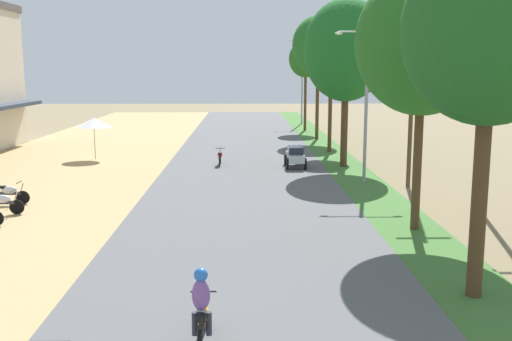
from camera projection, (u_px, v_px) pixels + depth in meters
The scene contains 16 objects.
parked_motorbike_third at pixel (1, 202), 22.91m from camera, with size 1.80×0.54×0.94m.
parked_motorbike_fourth at pixel (8, 193), 24.61m from camera, with size 1.80×0.54×0.94m.
vendor_umbrella at pixel (94, 123), 36.75m from camera, with size 2.20×2.20×2.52m.
median_tree_nearest at pixel (490, 31), 13.69m from camera, with size 4.04×4.04×8.60m.
median_tree_second at pixel (423, 43), 19.85m from camera, with size 4.48×4.48×8.80m.
median_tree_third at pixel (346, 50), 33.17m from camera, with size 4.73×4.73×9.36m.
median_tree_fourth at pixel (331, 55), 39.21m from camera, with size 3.13×3.13×8.27m.
median_tree_fifth at pixel (318, 45), 46.23m from camera, with size 4.01×4.01×9.55m.
median_tree_sixth at pixel (306, 59), 53.20m from camera, with size 3.01×3.01×8.01m.
streetlamp_near at pixel (367, 95), 28.62m from camera, with size 3.16×0.20×7.36m.
streetlamp_mid at pixel (302, 75), 59.89m from camera, with size 3.16×0.20×8.47m.
utility_pole_near at pixel (413, 78), 27.72m from camera, with size 1.80×0.20×9.92m.
utility_pole_far at pixel (483, 90), 23.87m from camera, with size 1.80×0.20×9.08m.
car_sedan_silver at pixel (295, 156), 33.72m from camera, with size 1.10×2.26×1.19m.
motorbike_foreground_rider at pixel (202, 309), 11.93m from camera, with size 0.54×1.80×1.66m.
motorbike_ahead_second at pixel (220, 157), 34.51m from camera, with size 0.54×1.80×0.94m.
Camera 1 is at (-0.08, -6.96, 5.57)m, focal length 42.13 mm.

